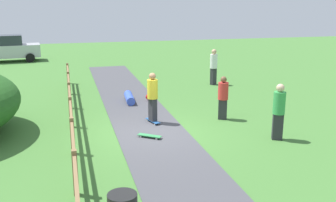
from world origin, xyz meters
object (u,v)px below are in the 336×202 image
object	(u,v)px
bystander_green	(279,109)
bystander_white	(214,65)
bystander_red	(223,96)
skater_fallen	(131,98)
skateboard_loose	(149,136)
skater_riding	(153,95)
parked_car_silver	(9,48)

from	to	relation	value
bystander_green	bystander_white	world-z (taller)	bystander_white
bystander_red	bystander_white	world-z (taller)	bystander_white
skater_fallen	skateboard_loose	size ratio (longest dim) A/B	1.95
skateboard_loose	bystander_red	xyz separation A→B (m)	(3.10, 1.38, 0.81)
skater_riding	skater_fallen	xyz separation A→B (m)	(-0.27, 3.20, -0.85)
skateboard_loose	bystander_white	world-z (taller)	bystander_white
skater_riding	bystander_red	distance (m)	2.65
bystander_red	bystander_green	world-z (taller)	bystander_green
bystander_red	bystander_white	bearing A→B (deg)	72.08
skater_fallen	bystander_white	size ratio (longest dim) A/B	0.79
skater_fallen	parked_car_silver	bearing A→B (deg)	115.51
skater_riding	bystander_red	xyz separation A→B (m)	(2.64, -0.18, -0.15)
skater_riding	bystander_red	world-z (taller)	skater_riding
skateboard_loose	bystander_white	distance (m)	8.93
skater_riding	bystander_red	size ratio (longest dim) A/B	1.12
skater_riding	skateboard_loose	world-z (taller)	skater_riding
skateboard_loose	parked_car_silver	world-z (taller)	parked_car_silver
bystander_white	skater_fallen	bearing A→B (deg)	-152.07
skater_fallen	bystander_green	distance (m)	7.04
bystander_red	bystander_white	xyz separation A→B (m)	(1.92, 5.94, 0.15)
skater_fallen	bystander_green	xyz separation A→B (m)	(3.76, -5.89, 0.81)
skateboard_loose	skater_riding	bearing A→B (deg)	73.60
bystander_green	parked_car_silver	bearing A→B (deg)	117.71
bystander_white	skateboard_loose	bearing A→B (deg)	-124.46
bystander_green	bystander_white	xyz separation A→B (m)	(1.07, 8.45, 0.03)
bystander_green	skateboard_loose	bearing A→B (deg)	164.01
parked_car_silver	bystander_white	bearing A→B (deg)	-44.70
bystander_white	parked_car_silver	distance (m)	16.14
skater_fallen	bystander_red	world-z (taller)	bystander_red
bystander_green	parked_car_silver	size ratio (longest dim) A/B	0.42
skater_fallen	bystander_white	bearing A→B (deg)	27.93
skater_fallen	parked_car_silver	size ratio (longest dim) A/B	0.34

